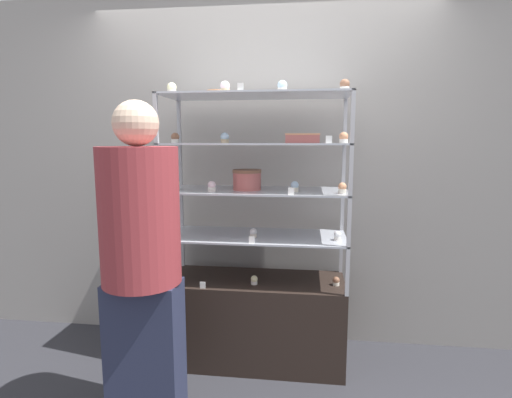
{
  "coord_description": "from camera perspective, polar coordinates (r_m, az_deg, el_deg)",
  "views": [
    {
      "loc": [
        0.33,
        -2.62,
        1.54
      ],
      "look_at": [
        0.0,
        0.0,
        1.15
      ],
      "focal_mm": 28.0,
      "sensor_mm": 36.0,
      "label": 1
    }
  ],
  "objects": [
    {
      "name": "ground_plane",
      "position": [
        3.05,
        0.0,
        -21.88
      ],
      "size": [
        20.0,
        20.0,
        0.0
      ],
      "primitive_type": "plane",
      "color": "#2D2D33"
    },
    {
      "name": "back_wall",
      "position": [
        3.03,
        0.91,
        3.85
      ],
      "size": [
        8.0,
        0.05,
        2.6
      ],
      "color": "gray",
      "rests_on": "ground_plane"
    },
    {
      "name": "display_base",
      "position": [
        2.92,
        0.0,
        -16.85
      ],
      "size": [
        1.21,
        0.48,
        0.59
      ],
      "color": "black",
      "rests_on": "ground_plane"
    },
    {
      "name": "display_riser_lower",
      "position": [
        2.72,
        0.0,
        -5.59
      ],
      "size": [
        1.21,
        0.48,
        0.31
      ],
      "color": "#B7B7BC",
      "rests_on": "display_base"
    },
    {
      "name": "display_riser_middle",
      "position": [
        2.66,
        0.0,
        0.9
      ],
      "size": [
        1.21,
        0.48,
        0.31
      ],
      "color": "#B7B7BC",
      "rests_on": "display_riser_lower"
    },
    {
      "name": "display_riser_upper",
      "position": [
        2.64,
        0.0,
        7.59
      ],
      "size": [
        1.21,
        0.48,
        0.31
      ],
      "color": "#B7B7BC",
      "rests_on": "display_riser_middle"
    },
    {
      "name": "display_riser_top",
      "position": [
        2.65,
        0.0,
        14.3
      ],
      "size": [
        1.21,
        0.48,
        0.31
      ],
      "color": "#B7B7BC",
      "rests_on": "display_riser_upper"
    },
    {
      "name": "layer_cake_centerpiece",
      "position": [
        2.66,
        -1.29,
        2.79
      ],
      "size": [
        0.19,
        0.19,
        0.13
      ],
      "color": "#C66660",
      "rests_on": "display_riser_middle"
    },
    {
      "name": "sheet_cake_frosted",
      "position": [
        2.6,
        6.66,
        8.63
      ],
      "size": [
        0.22,
        0.12,
        0.06
      ],
      "color": "#C66660",
      "rests_on": "display_riser_upper"
    },
    {
      "name": "cupcake_0",
      "position": [
        2.87,
        -11.37,
        -10.47
      ],
      "size": [
        0.05,
        0.05,
        0.06
      ],
      "color": "white",
      "rests_on": "display_base"
    },
    {
      "name": "cupcake_1",
      "position": [
        2.7,
        -0.32,
        -11.49
      ],
      "size": [
        0.05,
        0.05,
        0.06
      ],
      "color": "white",
      "rests_on": "display_base"
    },
    {
      "name": "cupcake_2",
      "position": [
        2.73,
        11.38,
        -11.44
      ],
      "size": [
        0.05,
        0.05,
        0.06
      ],
      "color": "beige",
      "rests_on": "display_base"
    },
    {
      "name": "price_tag_0",
      "position": [
        2.65,
        -7.63,
        -12.12
      ],
      "size": [
        0.04,
        0.0,
        0.04
      ],
      "color": "white",
      "rests_on": "display_base"
    },
    {
      "name": "cupcake_3",
      "position": [
        2.72,
        -11.73,
        -4.71
      ],
      "size": [
        0.05,
        0.05,
        0.06
      ],
      "color": "#CCB28C",
      "rests_on": "display_riser_lower"
    },
    {
      "name": "cupcake_4",
      "position": [
        2.65,
        -0.38,
        -4.86
      ],
      "size": [
        0.05,
        0.05,
        0.06
      ],
      "color": "beige",
      "rests_on": "display_riser_lower"
    },
    {
      "name": "cupcake_5",
      "position": [
        2.62,
        11.57,
        -5.18
      ],
      "size": [
        0.05,
        0.05,
        0.06
      ],
      "color": "white",
      "rests_on": "display_riser_lower"
    },
    {
      "name": "price_tag_1",
      "position": [
        2.5,
        -0.7,
        -5.87
      ],
      "size": [
        0.04,
        0.0,
        0.04
      ],
      "color": "white",
      "rests_on": "display_riser_lower"
    },
    {
      "name": "cupcake_6",
      "position": [
        2.73,
        -11.36,
        2.04
      ],
      "size": [
        0.05,
        0.05,
        0.07
      ],
      "color": "beige",
      "rests_on": "display_riser_middle"
    },
    {
      "name": "cupcake_7",
      "position": [
        2.58,
        -6.34,
        1.8
      ],
      "size": [
        0.05,
        0.05,
        0.07
      ],
      "color": "white",
      "rests_on": "display_riser_middle"
    },
    {
      "name": "cupcake_8",
      "position": [
        2.56,
        5.54,
        1.77
      ],
      "size": [
        0.05,
        0.05,
        0.07
      ],
      "color": "beige",
      "rests_on": "display_riser_middle"
    },
    {
      "name": "cupcake_9",
      "position": [
        2.53,
        12.23,
        1.54
      ],
      "size": [
        0.05,
        0.05,
        0.07
      ],
      "color": "beige",
      "rests_on": "display_riser_middle"
    },
    {
      "name": "price_tag_2",
      "position": [
        2.42,
        5.03,
        1.11
      ],
      "size": [
        0.04,
        0.0,
        0.04
      ],
      "color": "white",
      "rests_on": "display_riser_middle"
    },
    {
      "name": "cupcake_10",
      "position": [
        2.71,
        -11.47,
        8.53
      ],
      "size": [
        0.05,
        0.05,
        0.07
      ],
      "color": "white",
      "rests_on": "display_riser_upper"
    },
    {
      "name": "cupcake_11",
      "position": [
        2.61,
        -4.49,
        8.68
      ],
      "size": [
        0.05,
        0.05,
        0.07
      ],
      "color": "#CCB28C",
      "rests_on": "display_riser_upper"
    },
    {
      "name": "cupcake_12",
      "position": [
        2.51,
        12.42,
        8.53
      ],
      "size": [
        0.05,
        0.05,
        0.07
      ],
      "color": "white",
      "rests_on": "display_riser_upper"
    },
    {
      "name": "price_tag_3",
      "position": [
        2.4,
        10.37,
        8.37
      ],
      "size": [
        0.04,
        0.0,
        0.04
      ],
      "color": "white",
      "rests_on": "display_riser_upper"
    },
    {
      "name": "cupcake_13",
      "position": [
        2.69,
        -11.94,
        15.18
      ],
      "size": [
        0.06,
        0.06,
        0.07
      ],
      "color": "beige",
      "rests_on": "display_riser_top"
    },
    {
      "name": "cupcake_14",
      "position": [
        2.58,
        -4.46,
        15.64
      ],
      "size": [
        0.06,
        0.06,
        0.07
      ],
      "color": "#CCB28C",
      "rests_on": "display_riser_top"
    },
    {
      "name": "cupcake_15",
      "position": [
        2.55,
        3.77,
        15.74
      ],
      "size": [
        0.06,
        0.06,
        0.07
      ],
      "color": "white",
      "rests_on": "display_riser_top"
    },
    {
      "name": "cupcake_16",
      "position": [
        2.55,
        12.56,
        15.56
      ],
      "size": [
        0.06,
        0.06,
        0.07
      ],
      "color": "white",
      "rests_on": "display_riser_top"
    },
    {
      "name": "price_tag_4",
      "position": [
        2.45,
        -2.24,
        15.77
      ],
      "size": [
        0.04,
        0.0,
        0.04
      ],
      "color": "white",
      "rests_on": "display_riser_top"
    },
    {
      "name": "donut_glazed",
      "position": [
        2.74,
        -5.75,
        14.87
      ],
      "size": [
        0.14,
        0.14,
        0.04
      ],
      "color": "brown",
      "rests_on": "display_riser_top"
    },
    {
      "name": "customer_figure",
      "position": [
        2.17,
        -16.03,
        -8.3
      ],
      "size": [
        0.41,
        0.41,
        1.74
      ],
      "color": "#282D47",
      "rests_on": "ground_plane"
    }
  ]
}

